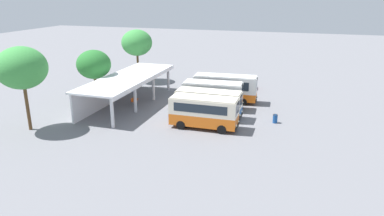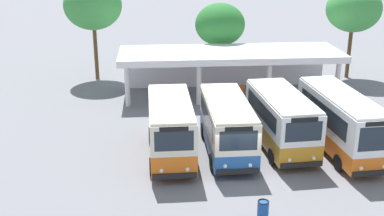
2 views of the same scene
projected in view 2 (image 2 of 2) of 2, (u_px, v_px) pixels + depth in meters
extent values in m
plane|color=slate|center=(237.00, 176.00, 24.28)|extent=(180.00, 180.00, 0.00)
cylinder|color=black|center=(194.00, 165.00, 24.54)|extent=(0.23, 0.90, 0.90)
cylinder|color=black|center=(152.00, 166.00, 24.35)|extent=(0.23, 0.90, 0.90)
cylinder|color=black|center=(188.00, 134.00, 28.41)|extent=(0.23, 0.90, 0.90)
cylinder|color=black|center=(151.00, 135.00, 28.22)|extent=(0.23, 0.90, 0.90)
cube|color=orange|center=(171.00, 140.00, 26.22)|extent=(2.34, 6.67, 1.12)
cube|color=beige|center=(171.00, 117.00, 25.77)|extent=(2.34, 6.67, 1.55)
cube|color=beige|center=(170.00, 103.00, 25.49)|extent=(2.27, 6.47, 0.12)
cube|color=black|center=(175.00, 176.00, 23.21)|extent=(2.16, 0.12, 0.28)
cube|color=#1E2833|center=(174.00, 141.00, 22.65)|extent=(1.86, 0.07, 1.01)
cube|color=black|center=(174.00, 129.00, 22.45)|extent=(1.36, 0.06, 0.24)
cube|color=#1E2833|center=(191.00, 115.00, 25.95)|extent=(0.09, 5.32, 0.85)
cube|color=#1E2833|center=(149.00, 117.00, 25.75)|extent=(0.09, 5.32, 0.85)
sphere|color=#EAEACC|center=(187.00, 170.00, 23.17)|extent=(0.20, 0.20, 0.20)
sphere|color=#EAEACC|center=(161.00, 171.00, 23.06)|extent=(0.20, 0.20, 0.20)
cylinder|color=black|center=(254.00, 160.00, 25.04)|extent=(0.22, 0.90, 0.90)
cylinder|color=black|center=(212.00, 162.00, 24.86)|extent=(0.22, 0.90, 0.90)
cylinder|color=black|center=(239.00, 129.00, 29.10)|extent=(0.22, 0.90, 0.90)
cylinder|color=black|center=(203.00, 130.00, 28.92)|extent=(0.22, 0.90, 0.90)
cube|color=#23569E|center=(227.00, 138.00, 26.85)|extent=(2.29, 6.98, 0.93)
cube|color=beige|center=(227.00, 117.00, 26.43)|extent=(2.29, 6.98, 1.57)
cube|color=beige|center=(228.00, 102.00, 26.15)|extent=(2.22, 6.77, 0.12)
cube|color=black|center=(238.00, 172.00, 23.65)|extent=(2.15, 0.11, 0.28)
cube|color=#1E2833|center=(238.00, 141.00, 23.15)|extent=(1.86, 0.06, 1.02)
cube|color=black|center=(239.00, 129.00, 22.95)|extent=(1.36, 0.06, 0.24)
cube|color=#1E2833|center=(247.00, 115.00, 26.60)|extent=(0.06, 5.58, 0.86)
cube|color=#1E2833|center=(207.00, 116.00, 26.42)|extent=(0.06, 5.58, 0.86)
sphere|color=#EAEACC|center=(250.00, 165.00, 23.61)|extent=(0.20, 0.20, 0.20)
sphere|color=#EAEACC|center=(225.00, 166.00, 23.51)|extent=(0.20, 0.20, 0.20)
cylinder|color=black|center=(312.00, 154.00, 25.76)|extent=(0.28, 0.91, 0.90)
cylinder|color=black|center=(272.00, 157.00, 25.45)|extent=(0.28, 0.91, 0.90)
cylinder|color=black|center=(286.00, 125.00, 29.66)|extent=(0.28, 0.91, 0.90)
cylinder|color=black|center=(251.00, 127.00, 29.35)|extent=(0.28, 0.91, 0.90)
cube|color=orange|center=(280.00, 132.00, 27.40)|extent=(2.77, 6.89, 1.08)
cube|color=white|center=(282.00, 110.00, 26.95)|extent=(2.77, 6.89, 1.58)
cube|color=white|center=(283.00, 96.00, 26.67)|extent=(2.69, 6.69, 0.12)
cube|color=black|center=(301.00, 165.00, 24.35)|extent=(2.20, 0.25, 0.28)
cube|color=#1E2833|center=(304.00, 132.00, 23.80)|extent=(1.90, 0.18, 1.03)
cube|color=black|center=(305.00, 120.00, 23.60)|extent=(1.39, 0.14, 0.24)
cube|color=#1E2833|center=(301.00, 108.00, 27.19)|extent=(0.41, 5.39, 0.87)
cube|color=#1E2833|center=(261.00, 110.00, 26.87)|extent=(0.41, 5.39, 0.87)
sphere|color=#EAEACC|center=(314.00, 158.00, 24.35)|extent=(0.20, 0.20, 0.20)
sphere|color=#EAEACC|center=(290.00, 160.00, 24.17)|extent=(0.20, 0.20, 0.20)
cylinder|color=black|center=(376.00, 160.00, 25.02)|extent=(0.28, 0.91, 0.90)
cylinder|color=black|center=(339.00, 163.00, 24.74)|extent=(0.28, 0.91, 0.90)
cylinder|color=black|center=(337.00, 127.00, 29.43)|extent=(0.28, 0.91, 0.90)
cylinder|color=black|center=(305.00, 129.00, 29.15)|extent=(0.28, 0.91, 0.90)
cube|color=orange|center=(338.00, 137.00, 26.95)|extent=(2.62, 7.75, 0.94)
cube|color=white|center=(341.00, 113.00, 26.48)|extent=(2.62, 7.75, 1.89)
cube|color=white|center=(343.00, 96.00, 26.15)|extent=(2.54, 7.52, 0.12)
cube|color=black|center=(372.00, 173.00, 23.47)|extent=(2.02, 0.23, 0.28)
cube|color=#1E2833|center=(376.00, 139.00, 22.92)|extent=(1.74, 0.16, 1.23)
cube|color=black|center=(378.00, 124.00, 22.66)|extent=(1.27, 0.13, 0.24)
cube|color=#1E2833|center=(358.00, 110.00, 26.70)|extent=(0.44, 6.09, 1.04)
cube|color=#1E2833|center=(322.00, 112.00, 26.41)|extent=(0.44, 6.09, 1.04)
sphere|color=#EAEACC|center=(384.00, 167.00, 23.46)|extent=(0.20, 0.20, 0.20)
sphere|color=#EAEACC|center=(361.00, 168.00, 23.30)|extent=(0.20, 0.20, 0.20)
cylinder|color=silver|center=(127.00, 85.00, 33.94)|extent=(0.36, 0.36, 3.20)
cylinder|color=silver|center=(199.00, 83.00, 34.33)|extent=(0.36, 0.36, 3.20)
cylinder|color=silver|center=(269.00, 81.00, 34.73)|extent=(0.36, 0.36, 3.20)
cylinder|color=silver|center=(337.00, 80.00, 35.12)|extent=(0.36, 0.36, 3.20)
cube|color=white|center=(225.00, 67.00, 38.67)|extent=(16.01, 0.20, 3.20)
cube|color=white|center=(230.00, 52.00, 35.94)|extent=(16.51, 5.31, 0.20)
cube|color=white|center=(236.00, 64.00, 33.58)|extent=(16.51, 0.10, 0.28)
cylinder|color=slate|center=(230.00, 95.00, 36.13)|extent=(0.03, 0.03, 0.44)
cylinder|color=slate|center=(225.00, 95.00, 36.11)|extent=(0.03, 0.03, 0.44)
cylinder|color=slate|center=(229.00, 94.00, 36.46)|extent=(0.03, 0.03, 0.44)
cylinder|color=slate|center=(224.00, 94.00, 36.44)|extent=(0.03, 0.03, 0.44)
cube|color=#D85919|center=(227.00, 92.00, 36.20)|extent=(0.45, 0.45, 0.04)
cube|color=#D85919|center=(227.00, 88.00, 36.33)|extent=(0.44, 0.05, 0.40)
cylinder|color=slate|center=(237.00, 95.00, 36.17)|extent=(0.03, 0.03, 0.44)
cylinder|color=slate|center=(232.00, 95.00, 36.15)|extent=(0.03, 0.03, 0.44)
cylinder|color=slate|center=(236.00, 94.00, 36.50)|extent=(0.03, 0.03, 0.44)
cylinder|color=slate|center=(232.00, 94.00, 36.49)|extent=(0.03, 0.03, 0.44)
cube|color=#D85919|center=(234.00, 91.00, 36.25)|extent=(0.45, 0.45, 0.04)
cube|color=#D85919|center=(234.00, 88.00, 36.37)|extent=(0.44, 0.05, 0.40)
cylinder|color=slate|center=(244.00, 94.00, 36.34)|extent=(0.03, 0.03, 0.44)
cylinder|color=slate|center=(239.00, 94.00, 36.32)|extent=(0.03, 0.03, 0.44)
cylinder|color=slate|center=(243.00, 93.00, 36.67)|extent=(0.03, 0.03, 0.44)
cylinder|color=slate|center=(239.00, 93.00, 36.65)|extent=(0.03, 0.03, 0.44)
cube|color=#D85919|center=(241.00, 91.00, 36.42)|extent=(0.45, 0.45, 0.04)
cube|color=#D85919|center=(241.00, 87.00, 36.54)|extent=(0.44, 0.05, 0.40)
cylinder|color=brown|center=(219.00, 61.00, 40.65)|extent=(0.32, 0.32, 3.10)
ellipsoid|color=#28722D|center=(220.00, 24.00, 39.62)|extent=(4.10, 4.10, 3.48)
cylinder|color=brown|center=(349.00, 54.00, 40.98)|extent=(0.32, 0.32, 4.15)
ellipsoid|color=green|center=(354.00, 9.00, 39.73)|extent=(4.50, 4.50, 3.83)
cylinder|color=brown|center=(96.00, 53.00, 40.58)|extent=(0.32, 0.32, 4.41)
ellipsoid|color=green|center=(93.00, 5.00, 39.26)|extent=(4.72, 4.72, 4.02)
cylinder|color=#19478C|center=(263.00, 211.00, 20.43)|extent=(0.48, 0.48, 0.85)
torus|color=black|center=(263.00, 202.00, 20.28)|extent=(0.49, 0.49, 0.06)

